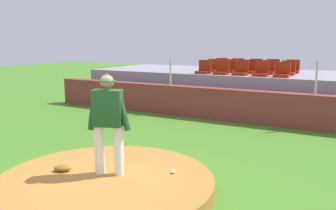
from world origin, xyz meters
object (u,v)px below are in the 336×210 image
at_px(stadium_chair_11, 237,67).
at_px(stadium_chair_9, 288,70).
at_px(stadium_chair_12, 255,68).
at_px(stadium_chair_14, 292,69).
at_px(stadium_chair_4, 282,72).
at_px(stadium_chair_7, 248,69).
at_px(stadium_chair_0, 204,69).
at_px(stadium_chair_10, 221,66).
at_px(stadium_chair_3, 261,72).
at_px(stadium_chair_1, 222,70).
at_px(stadium_chair_6, 230,68).
at_px(baseball, 173,172).
at_px(stadium_chair_13, 272,68).
at_px(stadium_chair_5, 213,68).
at_px(pitcher, 108,117).
at_px(stadium_chair_2, 241,71).
at_px(fielding_glove, 62,168).
at_px(stadium_chair_8, 267,70).

bearing_deg(stadium_chair_11, stadium_chair_9, 157.44).
relative_size(stadium_chair_12, stadium_chair_14, 1.00).
bearing_deg(stadium_chair_4, stadium_chair_7, -32.62).
xyz_separation_m(stadium_chair_4, stadium_chair_14, (0.03, 1.81, 0.00)).
bearing_deg(stadium_chair_0, stadium_chair_10, -89.62).
bearing_deg(stadium_chair_10, stadium_chair_3, 139.56).
xyz_separation_m(stadium_chair_1, stadium_chair_6, (-0.00, 0.92, 0.00)).
bearing_deg(stadium_chair_10, stadium_chair_14, 179.86).
bearing_deg(stadium_chair_4, stadium_chair_6, -23.97).
xyz_separation_m(baseball, stadium_chair_4, (0.47, 6.83, 1.24)).
bearing_deg(stadium_chair_13, stadium_chair_11, 0.51).
bearing_deg(stadium_chair_5, stadium_chair_1, 127.26).
bearing_deg(pitcher, stadium_chair_14, 59.28).
relative_size(stadium_chair_0, stadium_chair_7, 1.00).
relative_size(stadium_chair_9, stadium_chair_10, 1.00).
relative_size(baseball, stadium_chair_7, 0.15).
relative_size(pitcher, stadium_chair_2, 3.52).
xyz_separation_m(stadium_chair_3, stadium_chair_9, (0.72, 0.93, 0.00)).
xyz_separation_m(stadium_chair_7, stadium_chair_11, (-0.71, 0.94, 0.00)).
height_order(stadium_chair_9, stadium_chair_12, same).
bearing_deg(stadium_chair_13, stadium_chair_9, 129.33).
distance_m(fielding_glove, stadium_chair_2, 7.85).
xyz_separation_m(stadium_chair_4, stadium_chair_8, (-0.69, 0.90, 0.00)).
height_order(fielding_glove, stadium_chair_7, stadium_chair_7).
bearing_deg(stadium_chair_10, stadium_chair_5, 89.68).
bearing_deg(stadium_chair_7, fielding_glove, 84.31).
relative_size(baseball, stadium_chair_11, 0.15).
xyz_separation_m(pitcher, stadium_chair_10, (-1.38, 9.18, 0.26)).
bearing_deg(stadium_chair_14, stadium_chair_3, 67.93).
bearing_deg(stadium_chair_12, stadium_chair_1, 67.96).
xyz_separation_m(stadium_chair_3, stadium_chair_12, (-0.68, 1.83, 0.00)).
bearing_deg(stadium_chair_0, stadium_chair_8, -156.64).
bearing_deg(fielding_glove, stadium_chair_10, -115.05).
xyz_separation_m(fielding_glove, stadium_chair_1, (0.13, 7.69, 1.22)).
xyz_separation_m(stadium_chair_11, stadium_chair_12, (0.73, 0.01, 0.00)).
bearing_deg(baseball, stadium_chair_1, 103.49).
height_order(stadium_chair_1, stadium_chair_2, same).
height_order(baseball, stadium_chair_10, stadium_chair_10).
bearing_deg(stadium_chair_8, stadium_chair_5, -1.12).
relative_size(stadium_chair_1, stadium_chair_5, 1.00).
relative_size(stadium_chair_7, stadium_chair_10, 1.00).
xyz_separation_m(stadium_chair_4, stadium_chair_11, (-2.11, 1.83, 0.00)).
xyz_separation_m(pitcher, stadium_chair_7, (0.04, 8.26, 0.26)).
height_order(baseball, stadium_chair_14, stadium_chair_14).
bearing_deg(stadium_chair_3, stadium_chair_14, -112.07).
height_order(fielding_glove, stadium_chair_11, stadium_chair_11).
relative_size(stadium_chair_0, stadium_chair_3, 1.00).
bearing_deg(stadium_chair_5, stadium_chair_11, -128.63).
height_order(pitcher, stadium_chair_3, pitcher).
distance_m(stadium_chair_8, stadium_chair_10, 2.30).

